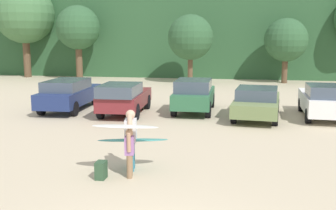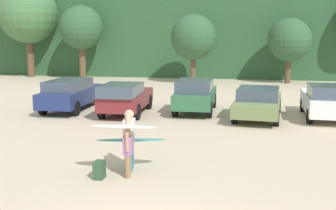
{
  "view_description": "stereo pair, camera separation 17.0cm",
  "coord_description": "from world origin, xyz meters",
  "px_view_note": "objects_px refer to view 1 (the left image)",
  "views": [
    {
      "loc": [
        1.4,
        -6.11,
        3.6
      ],
      "look_at": [
        -0.99,
        7.48,
        1.23
      ],
      "focal_mm": 43.74,
      "sensor_mm": 36.0,
      "label": 1
    },
    {
      "loc": [
        1.56,
        -6.08,
        3.6
      ],
      "look_at": [
        -0.99,
        7.48,
        1.23
      ],
      "focal_mm": 43.74,
      "sensor_mm": 36.0,
      "label": 2
    }
  ],
  "objects_px": {
    "parked_car_olive_green": "(257,102)",
    "backpack_dropped": "(101,170)",
    "parked_car_white": "(326,101)",
    "parked_car_navy": "(69,94)",
    "person_child": "(130,150)",
    "parked_car_maroon": "(124,97)",
    "surfboard_white": "(125,127)",
    "parked_car_forest_green": "(194,95)",
    "surfboard_teal": "(133,140)",
    "person_adult": "(131,136)"
  },
  "relations": [
    {
      "from": "parked_car_maroon",
      "to": "surfboard_white",
      "type": "xyz_separation_m",
      "value": [
        2.35,
        -8.04,
        0.52
      ]
    },
    {
      "from": "person_adult",
      "to": "parked_car_maroon",
      "type": "bearing_deg",
      "value": -82.67
    },
    {
      "from": "parked_car_olive_green",
      "to": "person_adult",
      "type": "distance_m",
      "value": 8.63
    },
    {
      "from": "parked_car_maroon",
      "to": "parked_car_white",
      "type": "relative_size",
      "value": 0.98
    },
    {
      "from": "parked_car_maroon",
      "to": "parked_car_white",
      "type": "xyz_separation_m",
      "value": [
        8.89,
        0.7,
        -0.01
      ]
    },
    {
      "from": "parked_car_maroon",
      "to": "parked_car_olive_green",
      "type": "relative_size",
      "value": 0.87
    },
    {
      "from": "parked_car_maroon",
      "to": "parked_car_navy",
      "type": "bearing_deg",
      "value": 75.0
    },
    {
      "from": "backpack_dropped",
      "to": "parked_car_maroon",
      "type": "bearing_deg",
      "value": 102.1
    },
    {
      "from": "person_child",
      "to": "surfboard_white",
      "type": "height_order",
      "value": "surfboard_white"
    },
    {
      "from": "person_child",
      "to": "surfboard_white",
      "type": "relative_size",
      "value": 0.71
    },
    {
      "from": "person_child",
      "to": "surfboard_teal",
      "type": "distance_m",
      "value": 0.62
    },
    {
      "from": "parked_car_white",
      "to": "person_child",
      "type": "relative_size",
      "value": 3.42
    },
    {
      "from": "parked_car_olive_green",
      "to": "backpack_dropped",
      "type": "bearing_deg",
      "value": 159.95
    },
    {
      "from": "person_child",
      "to": "parked_car_maroon",
      "type": "bearing_deg",
      "value": -83.06
    },
    {
      "from": "person_child",
      "to": "surfboard_teal",
      "type": "bearing_deg",
      "value": -93.36
    },
    {
      "from": "person_adult",
      "to": "surfboard_teal",
      "type": "xyz_separation_m",
      "value": [
        0.04,
        0.07,
        -0.12
      ]
    },
    {
      "from": "parked_car_forest_green",
      "to": "surfboard_white",
      "type": "bearing_deg",
      "value": 175.03
    },
    {
      "from": "parked_car_maroon",
      "to": "surfboard_teal",
      "type": "height_order",
      "value": "parked_car_maroon"
    },
    {
      "from": "parked_car_navy",
      "to": "surfboard_teal",
      "type": "distance_m",
      "value": 9.68
    },
    {
      "from": "parked_car_navy",
      "to": "parked_car_white",
      "type": "bearing_deg",
      "value": -91.77
    },
    {
      "from": "parked_car_olive_green",
      "to": "parked_car_maroon",
      "type": "bearing_deg",
      "value": 99.09
    },
    {
      "from": "parked_car_white",
      "to": "surfboard_teal",
      "type": "height_order",
      "value": "parked_car_white"
    },
    {
      "from": "parked_car_navy",
      "to": "person_adult",
      "type": "relative_size",
      "value": 2.82
    },
    {
      "from": "parked_car_maroon",
      "to": "person_child",
      "type": "xyz_separation_m",
      "value": [
        2.46,
        -8.03,
        -0.09
      ]
    },
    {
      "from": "parked_car_olive_green",
      "to": "parked_car_white",
      "type": "xyz_separation_m",
      "value": [
        2.94,
        0.35,
        0.08
      ]
    },
    {
      "from": "surfboard_teal",
      "to": "surfboard_white",
      "type": "relative_size",
      "value": 1.12
    },
    {
      "from": "parked_car_white",
      "to": "parked_car_olive_green",
      "type": "bearing_deg",
      "value": 98.72
    },
    {
      "from": "parked_car_olive_green",
      "to": "person_adult",
      "type": "height_order",
      "value": "person_adult"
    },
    {
      "from": "person_child",
      "to": "backpack_dropped",
      "type": "height_order",
      "value": "person_child"
    },
    {
      "from": "person_adult",
      "to": "surfboard_white",
      "type": "xyz_separation_m",
      "value": [
        0.0,
        -0.55,
        0.39
      ]
    },
    {
      "from": "parked_car_navy",
      "to": "backpack_dropped",
      "type": "distance_m",
      "value": 10.15
    },
    {
      "from": "parked_car_navy",
      "to": "parked_car_olive_green",
      "type": "bearing_deg",
      "value": -93.95
    },
    {
      "from": "parked_car_white",
      "to": "person_adult",
      "type": "bearing_deg",
      "value": 143.38
    },
    {
      "from": "parked_car_white",
      "to": "person_adult",
      "type": "distance_m",
      "value": 10.48
    },
    {
      "from": "parked_car_forest_green",
      "to": "surfboard_teal",
      "type": "bearing_deg",
      "value": 174.94
    },
    {
      "from": "parked_car_white",
      "to": "surfboard_white",
      "type": "relative_size",
      "value": 2.44
    },
    {
      "from": "parked_car_white",
      "to": "surfboard_teal",
      "type": "bearing_deg",
      "value": 143.31
    },
    {
      "from": "parked_car_olive_green",
      "to": "person_child",
      "type": "relative_size",
      "value": 3.83
    },
    {
      "from": "parked_car_navy",
      "to": "parked_car_olive_green",
      "type": "distance_m",
      "value": 8.89
    },
    {
      "from": "person_adult",
      "to": "person_child",
      "type": "relative_size",
      "value": 1.31
    },
    {
      "from": "parked_car_forest_green",
      "to": "backpack_dropped",
      "type": "relative_size",
      "value": 8.98
    },
    {
      "from": "parked_car_maroon",
      "to": "person_adult",
      "type": "xyz_separation_m",
      "value": [
        2.35,
        -7.49,
        0.13
      ]
    },
    {
      "from": "person_adult",
      "to": "surfboard_teal",
      "type": "bearing_deg",
      "value": -129.92
    },
    {
      "from": "parked_car_navy",
      "to": "parked_car_forest_green",
      "type": "relative_size",
      "value": 1.15
    },
    {
      "from": "parked_car_navy",
      "to": "parked_car_forest_green",
      "type": "bearing_deg",
      "value": -87.15
    },
    {
      "from": "parked_car_maroon",
      "to": "backpack_dropped",
      "type": "relative_size",
      "value": 9.35
    },
    {
      "from": "parked_car_navy",
      "to": "surfboard_teal",
      "type": "height_order",
      "value": "parked_car_navy"
    },
    {
      "from": "backpack_dropped",
      "to": "parked_car_forest_green",
      "type": "bearing_deg",
      "value": 82.2
    },
    {
      "from": "person_child",
      "to": "backpack_dropped",
      "type": "xyz_separation_m",
      "value": [
        -0.68,
        -0.27,
        -0.48
      ]
    },
    {
      "from": "parked_car_maroon",
      "to": "person_adult",
      "type": "bearing_deg",
      "value": -164.77
    }
  ]
}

